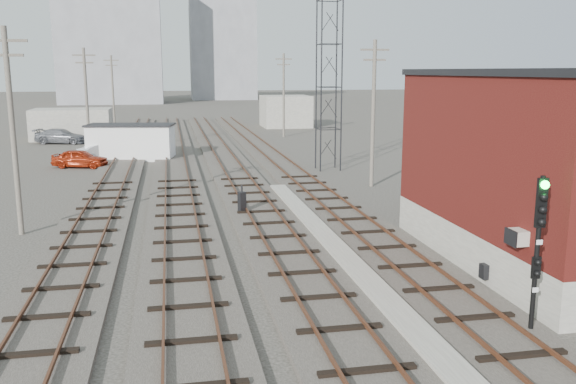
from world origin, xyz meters
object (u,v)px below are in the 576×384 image
object	(u,v)px
switch_stand	(242,202)
car_red	(80,158)
site_trailer	(131,142)
car_silver	(105,152)
signal_mast	(538,242)
car_grey	(61,136)

from	to	relation	value
switch_stand	car_red	size ratio (longest dim) A/B	0.35
site_trailer	car_silver	bearing A→B (deg)	-169.67
switch_stand	site_trailer	size ratio (longest dim) A/B	0.19
signal_mast	site_trailer	world-z (taller)	signal_mast
car_red	car_silver	world-z (taller)	car_silver
site_trailer	car_red	distance (m)	5.13
car_red	car_grey	size ratio (longest dim) A/B	0.80
car_grey	car_red	bearing A→B (deg)	-152.68
car_silver	site_trailer	bearing A→B (deg)	-113.81
site_trailer	car_grey	bearing A→B (deg)	130.62
car_grey	car_silver	bearing A→B (deg)	-143.26
site_trailer	car_silver	distance (m)	2.23
switch_stand	car_grey	xyz separation A→B (m)	(-14.13, 34.15, 0.06)
car_silver	car_grey	xyz separation A→B (m)	(-5.48, 12.89, 0.03)
car_red	signal_mast	bearing A→B (deg)	-137.66
signal_mast	car_silver	world-z (taller)	signal_mast
signal_mast	site_trailer	distance (m)	39.07
switch_stand	site_trailer	distance (m)	22.26
site_trailer	car_red	world-z (taller)	site_trailer
site_trailer	car_red	size ratio (longest dim) A/B	1.80
site_trailer	car_red	xyz separation A→B (m)	(-3.58, -3.58, -0.77)
switch_stand	site_trailer	bearing A→B (deg)	84.64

